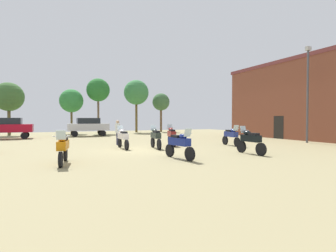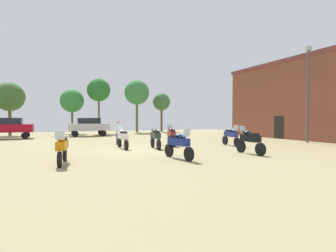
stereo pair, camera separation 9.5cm
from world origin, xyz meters
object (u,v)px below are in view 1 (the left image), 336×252
object	(u,v)px
brick_building	(325,98)
motorcycle_9	(231,136)
motorcycle_7	(172,135)
person_1	(118,130)
motorcycle_5	(250,140)
lamp_post	(308,90)
tree_6	(71,101)
tree_2	(161,102)
tree_3	(98,90)
motorcycle_8	(63,147)
car_3	(7,127)
motorcycle_6	(180,144)
tree_1	(9,97)
car_2	(88,126)
motorcycle_2	(156,137)
motorcycle_1	(123,137)
tree_5	(136,93)

from	to	relation	value
brick_building	motorcycle_9	size ratio (longest dim) A/B	9.08
motorcycle_7	motorcycle_9	world-z (taller)	motorcycle_7
person_1	motorcycle_5	bearing A→B (deg)	65.43
motorcycle_7	lamp_post	size ratio (longest dim) A/B	0.30
tree_6	person_1	bearing A→B (deg)	-83.14
brick_building	person_1	world-z (taller)	brick_building
tree_2	tree_3	xyz separation A→B (m)	(-9.12, -0.47, 1.32)
lamp_post	motorcycle_8	bearing A→B (deg)	-171.22
lamp_post	car_3	bearing A→B (deg)	147.38
motorcycle_6	motorcycle_8	xyz separation A→B (m)	(-5.10, 0.69, -0.01)
motorcycle_5	tree_1	xyz separation A→B (m)	(-14.20, 24.07, 3.68)
car_2	tree_3	bearing A→B (deg)	-20.09
tree_1	tree_6	bearing A→B (deg)	6.36
motorcycle_2	tree_1	world-z (taller)	tree_1
motorcycle_9	tree_6	size ratio (longest dim) A/B	0.38
motorcycle_1	motorcycle_6	bearing A→B (deg)	-77.11
motorcycle_8	car_2	xyz separation A→B (m)	(3.33, 18.26, 0.45)
motorcycle_2	motorcycle_5	world-z (taller)	same
motorcycle_9	tree_3	world-z (taller)	tree_3
brick_building	motorcycle_1	bearing A→B (deg)	179.17
tree_1	tree_5	world-z (taller)	tree_5
car_2	tree_1	size ratio (longest dim) A/B	0.71
brick_building	person_1	bearing A→B (deg)	170.90
motorcycle_2	tree_5	xyz separation A→B (m)	(4.99, 20.28, 4.87)
motorcycle_1	car_3	world-z (taller)	car_3
brick_building	tree_3	distance (m)	25.89
motorcycle_8	motorcycle_1	bearing A→B (deg)	-119.72
tree_3	tree_6	bearing A→B (deg)	171.12
motorcycle_2	person_1	world-z (taller)	person_1
car_3	tree_6	size ratio (longest dim) A/B	0.76
motorcycle_1	motorcycle_5	distance (m)	7.75
motorcycle_1	car_2	distance (m)	13.63
tree_2	lamp_post	bearing A→B (deg)	-79.99
motorcycle_6	motorcycle_2	bearing A→B (deg)	-106.12
motorcycle_8	tree_3	bearing A→B (deg)	-93.55
motorcycle_2	motorcycle_5	distance (m)	5.84
tree_2	tree_5	xyz separation A→B (m)	(-3.77, -0.00, 1.27)
motorcycle_5	motorcycle_7	distance (m)	6.00
motorcycle_6	tree_6	world-z (taller)	tree_6
car_2	tree_3	world-z (taller)	tree_3
motorcycle_7	tree_6	size ratio (longest dim) A/B	0.39
motorcycle_8	tree_1	distance (m)	24.16
car_2	tree_3	distance (m)	7.27
motorcycle_7	motorcycle_9	size ratio (longest dim) A/B	1.03
car_3	tree_1	distance (m)	7.08
motorcycle_8	tree_3	distance (m)	24.71
motorcycle_5	motorcycle_6	xyz separation A→B (m)	(-4.26, -0.00, -0.01)
tree_5	tree_6	world-z (taller)	tree_5
motorcycle_6	tree_1	bearing A→B (deg)	-76.80
motorcycle_8	car_3	world-z (taller)	car_3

